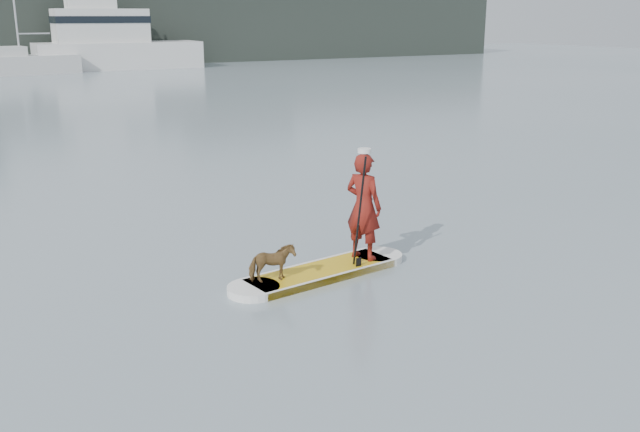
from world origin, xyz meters
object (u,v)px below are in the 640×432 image
paddleboard (320,272)px  motor_yacht_a (111,41)px  dog (272,263)px  sailboat_d (20,63)px  paddler (364,206)px

paddleboard → motor_yacht_a: (8.28, 46.94, 2.01)m
dog → sailboat_d: 45.05m
paddleboard → motor_yacht_a: 47.71m
paddler → motor_yacht_a: size_ratio=0.14×
paddleboard → sailboat_d: 44.90m
dog → motor_yacht_a: (9.18, 47.06, 1.65)m
paddler → dog: 1.90m
dog → paddler: bearing=-74.9°
paddler → motor_yacht_a: (7.39, 46.83, 1.05)m
sailboat_d → paddleboard: bearing=-101.5°
paddleboard → paddler: size_ratio=1.84×
dog → motor_yacht_a: bearing=-3.3°
paddler → sailboat_d: bearing=-25.0°
dog → sailboat_d: bearing=4.8°
sailboat_d → motor_yacht_a: size_ratio=0.92×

